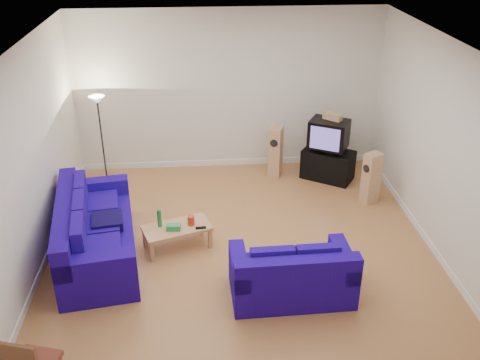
{
  "coord_description": "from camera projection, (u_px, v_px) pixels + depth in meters",
  "views": [
    {
      "loc": [
        -0.58,
        -6.85,
        4.85
      ],
      "look_at": [
        0.0,
        0.4,
        1.1
      ],
      "focal_mm": 40.0,
      "sensor_mm": 36.0,
      "label": 1
    }
  ],
  "objects": [
    {
      "name": "room",
      "position": [
        242.0,
        165.0,
        7.63
      ],
      "size": [
        6.01,
        6.51,
        3.21
      ],
      "color": "brown",
      "rests_on": "ground"
    },
    {
      "name": "sofa_three_seat",
      "position": [
        93.0,
        236.0,
        8.13
      ],
      "size": [
        1.45,
        2.64,
        0.97
      ],
      "rotation": [
        0.0,
        0.0,
        -1.42
      ],
      "color": "#150079",
      "rests_on": "ground"
    },
    {
      "name": "sofa_loveseat",
      "position": [
        292.0,
        277.0,
        7.31
      ],
      "size": [
        1.68,
        0.97,
        0.83
      ],
      "rotation": [
        0.0,
        0.0,
        0.03
      ],
      "color": "#150079",
      "rests_on": "ground"
    },
    {
      "name": "coffee_table",
      "position": [
        177.0,
        230.0,
        8.36
      ],
      "size": [
        1.15,
        0.83,
        0.38
      ],
      "rotation": [
        0.0,
        0.0,
        0.33
      ],
      "color": "tan",
      "rests_on": "ground"
    },
    {
      "name": "bottle",
      "position": [
        159.0,
        218.0,
        8.29
      ],
      "size": [
        0.09,
        0.09,
        0.29
      ],
      "primitive_type": "cylinder",
      "rotation": [
        0.0,
        0.0,
        0.47
      ],
      "color": "#197233",
      "rests_on": "coffee_table"
    },
    {
      "name": "tissue_box",
      "position": [
        173.0,
        227.0,
        8.24
      ],
      "size": [
        0.23,
        0.14,
        0.09
      ],
      "primitive_type": "cube",
      "rotation": [
        0.0,
        0.0,
        -0.08
      ],
      "color": "green",
      "rests_on": "coffee_table"
    },
    {
      "name": "red_canister",
      "position": [
        191.0,
        220.0,
        8.36
      ],
      "size": [
        0.11,
        0.11,
        0.15
      ],
      "primitive_type": "cylinder",
      "rotation": [
        0.0,
        0.0,
        0.05
      ],
      "color": "red",
      "rests_on": "coffee_table"
    },
    {
      "name": "remote",
      "position": [
        201.0,
        228.0,
        8.29
      ],
      "size": [
        0.17,
        0.07,
        0.02
      ],
      "primitive_type": "cube",
      "rotation": [
        0.0,
        0.0,
        0.09
      ],
      "color": "black",
      "rests_on": "coffee_table"
    },
    {
      "name": "tv_stand",
      "position": [
        328.0,
        165.0,
        10.52
      ],
      "size": [
        1.1,
        0.98,
        0.59
      ],
      "primitive_type": "cube",
      "rotation": [
        0.0,
        0.0,
        -0.58
      ],
      "color": "black",
      "rests_on": "ground"
    },
    {
      "name": "av_receiver",
      "position": [
        328.0,
        148.0,
        10.38
      ],
      "size": [
        0.53,
        0.53,
        0.1
      ],
      "primitive_type": "cube",
      "rotation": [
        0.0,
        0.0,
        -0.79
      ],
      "color": "black",
      "rests_on": "tv_stand"
    },
    {
      "name": "television",
      "position": [
        329.0,
        134.0,
        10.19
      ],
      "size": [
        0.87,
        0.8,
        0.55
      ],
      "rotation": [
        0.0,
        0.0,
        -0.5
      ],
      "color": "black",
      "rests_on": "av_receiver"
    },
    {
      "name": "centre_speaker",
      "position": [
        332.0,
        116.0,
        10.08
      ],
      "size": [
        0.36,
        0.35,
        0.12
      ],
      "primitive_type": "cube",
      "rotation": [
        0.0,
        0.0,
        -0.74
      ],
      "color": "tan",
      "rests_on": "television"
    },
    {
      "name": "speaker_left",
      "position": [
        275.0,
        152.0,
        10.55
      ],
      "size": [
        0.33,
        0.37,
        1.02
      ],
      "rotation": [
        0.0,
        0.0,
        -0.39
      ],
      "color": "tan",
      "rests_on": "ground"
    },
    {
      "name": "speaker_right",
      "position": [
        371.0,
        178.0,
        9.59
      ],
      "size": [
        0.35,
        0.33,
        0.97
      ],
      "rotation": [
        0.0,
        0.0,
        -1.12
      ],
      "color": "tan",
      "rests_on": "ground"
    },
    {
      "name": "floor_lamp",
      "position": [
        98.0,
        112.0,
        9.89
      ],
      "size": [
        0.3,
        0.3,
        1.74
      ],
      "color": "black",
      "rests_on": "ground"
    }
  ]
}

